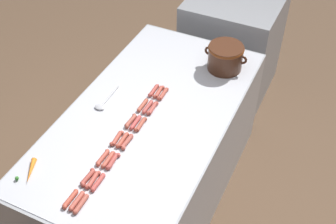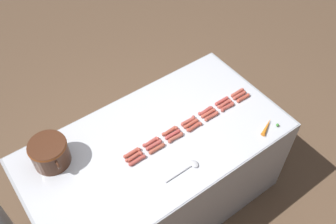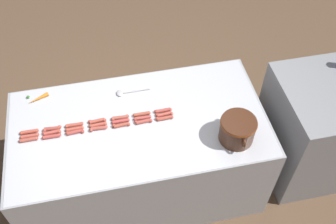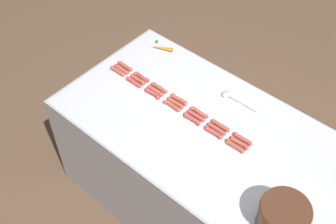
{
  "view_description": "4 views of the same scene",
  "coord_description": "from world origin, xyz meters",
  "px_view_note": "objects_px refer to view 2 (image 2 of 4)",
  "views": [
    {
      "loc": [
        1.0,
        -1.82,
        2.84
      ],
      "look_at": [
        0.13,
        0.02,
        0.92
      ],
      "focal_mm": 46.37,
      "sensor_mm": 36.0,
      "label": 1
    },
    {
      "loc": [
        -1.33,
        0.86,
        3.02
      ],
      "look_at": [
        0.14,
        -0.21,
        0.92
      ],
      "focal_mm": 39.37,
      "sensor_mm": 36.0,
      "label": 2
    },
    {
      "loc": [
        1.81,
        -0.15,
        3.19
      ],
      "look_at": [
        0.01,
        0.23,
        0.95
      ],
      "focal_mm": 41.92,
      "sensor_mm": 36.0,
      "label": 3
    },
    {
      "loc": [
        1.46,
        0.94,
        2.93
      ],
      "look_at": [
        0.1,
        -0.25,
        0.94
      ],
      "focal_mm": 46.44,
      "sensor_mm": 36.0,
      "label": 4
    }
  ],
  "objects_px": {
    "hot_dog_4": "(176,137)",
    "hot_dog_20": "(132,153)",
    "hot_dog_9": "(208,113)",
    "hot_dog_12": "(154,145)",
    "hot_dog_11": "(173,134)",
    "hot_dog_18": "(170,131)",
    "hot_dog_10": "(191,124)",
    "hot_dog_16": "(206,111)",
    "hot_dog_1": "(227,107)",
    "serving_spoon": "(189,167)",
    "carrot": "(267,127)",
    "hot_dog_5": "(157,149)",
    "hot_dog_13": "(134,157)",
    "hot_dog_15": "(222,101)",
    "hot_dog_2": "(212,116)",
    "hot_dog_19": "(151,142)",
    "hot_dog_17": "(188,121)",
    "hot_dog_0": "(243,98)",
    "hot_dog_8": "(225,104)",
    "hot_dog_3": "(194,127)",
    "hot_dog_14": "(237,92)",
    "hot_dog_7": "(239,95)"
  },
  "relations": [
    {
      "from": "hot_dog_4",
      "to": "hot_dog_20",
      "type": "bearing_deg",
      "value": 77.36
    },
    {
      "from": "hot_dog_4",
      "to": "hot_dog_9",
      "type": "distance_m",
      "value": 0.34
    },
    {
      "from": "hot_dog_9",
      "to": "hot_dog_12",
      "type": "relative_size",
      "value": 1.0
    },
    {
      "from": "hot_dog_11",
      "to": "hot_dog_18",
      "type": "distance_m",
      "value": 0.04
    },
    {
      "from": "hot_dog_10",
      "to": "hot_dog_18",
      "type": "relative_size",
      "value": 1.0
    },
    {
      "from": "hot_dog_16",
      "to": "hot_dog_20",
      "type": "relative_size",
      "value": 1.0
    },
    {
      "from": "hot_dog_10",
      "to": "hot_dog_20",
      "type": "relative_size",
      "value": 1.0
    },
    {
      "from": "hot_dog_9",
      "to": "hot_dog_16",
      "type": "height_order",
      "value": "same"
    },
    {
      "from": "hot_dog_1",
      "to": "serving_spoon",
      "type": "bearing_deg",
      "value": 113.67
    },
    {
      "from": "hot_dog_4",
      "to": "hot_dog_11",
      "type": "xyz_separation_m",
      "value": [
        0.03,
        0.0,
        0.0
      ]
    },
    {
      "from": "hot_dog_18",
      "to": "carrot",
      "type": "xyz_separation_m",
      "value": [
        -0.39,
        -0.61,
        0.0
      ]
    },
    {
      "from": "hot_dog_4",
      "to": "hot_dog_5",
      "type": "height_order",
      "value": "same"
    },
    {
      "from": "hot_dog_13",
      "to": "hot_dog_15",
      "type": "xyz_separation_m",
      "value": [
        0.04,
        -0.84,
        0.0
      ]
    },
    {
      "from": "hot_dog_2",
      "to": "hot_dog_5",
      "type": "bearing_deg",
      "value": 90.08
    },
    {
      "from": "hot_dog_19",
      "to": "hot_dog_20",
      "type": "relative_size",
      "value": 1.0
    },
    {
      "from": "hot_dog_4",
      "to": "hot_dog_10",
      "type": "height_order",
      "value": "same"
    },
    {
      "from": "hot_dog_17",
      "to": "hot_dog_20",
      "type": "xyz_separation_m",
      "value": [
        0.0,
        0.5,
        0.0
      ]
    },
    {
      "from": "hot_dog_4",
      "to": "hot_dog_17",
      "type": "relative_size",
      "value": 1.0
    },
    {
      "from": "hot_dog_0",
      "to": "hot_dog_5",
      "type": "distance_m",
      "value": 0.83
    },
    {
      "from": "hot_dog_10",
      "to": "hot_dog_17",
      "type": "height_order",
      "value": "same"
    },
    {
      "from": "serving_spoon",
      "to": "hot_dog_8",
      "type": "bearing_deg",
      "value": -63.53
    },
    {
      "from": "hot_dog_10",
      "to": "hot_dog_20",
      "type": "xyz_separation_m",
      "value": [
        0.04,
        0.5,
        0.0
      ]
    },
    {
      "from": "hot_dog_0",
      "to": "hot_dog_3",
      "type": "height_order",
      "value": "same"
    },
    {
      "from": "hot_dog_10",
      "to": "hot_dog_18",
      "type": "height_order",
      "value": "same"
    },
    {
      "from": "hot_dog_3",
      "to": "hot_dog_15",
      "type": "bearing_deg",
      "value": -77.41
    },
    {
      "from": "carrot",
      "to": "hot_dog_5",
      "type": "bearing_deg",
      "value": 67.44
    },
    {
      "from": "hot_dog_16",
      "to": "hot_dog_18",
      "type": "bearing_deg",
      "value": 89.38
    },
    {
      "from": "hot_dog_12",
      "to": "hot_dog_18",
      "type": "xyz_separation_m",
      "value": [
        0.04,
        -0.17,
        0.0
      ]
    },
    {
      "from": "hot_dog_0",
      "to": "hot_dog_5",
      "type": "xyz_separation_m",
      "value": [
        0.0,
        0.83,
        0.0
      ]
    },
    {
      "from": "hot_dog_12",
      "to": "hot_dog_18",
      "type": "distance_m",
      "value": 0.17
    },
    {
      "from": "hot_dog_13",
      "to": "hot_dog_18",
      "type": "distance_m",
      "value": 0.34
    },
    {
      "from": "hot_dog_11",
      "to": "hot_dog_14",
      "type": "relative_size",
      "value": 1.0
    },
    {
      "from": "hot_dog_11",
      "to": "hot_dog_20",
      "type": "distance_m",
      "value": 0.33
    },
    {
      "from": "hot_dog_14",
      "to": "hot_dog_18",
      "type": "distance_m",
      "value": 0.67
    },
    {
      "from": "hot_dog_14",
      "to": "hot_dog_20",
      "type": "relative_size",
      "value": 1.0
    },
    {
      "from": "hot_dog_4",
      "to": "hot_dog_19",
      "type": "relative_size",
      "value": 1.0
    },
    {
      "from": "hot_dog_4",
      "to": "hot_dog_15",
      "type": "height_order",
      "value": "same"
    },
    {
      "from": "hot_dog_16",
      "to": "hot_dog_5",
      "type": "bearing_deg",
      "value": 97.81
    },
    {
      "from": "hot_dog_11",
      "to": "hot_dog_17",
      "type": "distance_m",
      "value": 0.17
    },
    {
      "from": "hot_dog_11",
      "to": "hot_dog_20",
      "type": "height_order",
      "value": "same"
    },
    {
      "from": "hot_dog_1",
      "to": "hot_dog_12",
      "type": "relative_size",
      "value": 1.0
    },
    {
      "from": "carrot",
      "to": "hot_dog_10",
      "type": "bearing_deg",
      "value": 50.87
    },
    {
      "from": "hot_dog_2",
      "to": "hot_dog_7",
      "type": "height_order",
      "value": "same"
    },
    {
      "from": "hot_dog_3",
      "to": "serving_spoon",
      "type": "distance_m",
      "value": 0.35
    },
    {
      "from": "hot_dog_12",
      "to": "hot_dog_19",
      "type": "relative_size",
      "value": 1.0
    },
    {
      "from": "hot_dog_4",
      "to": "hot_dog_17",
      "type": "xyz_separation_m",
      "value": [
        0.07,
        -0.17,
        0.0
      ]
    },
    {
      "from": "hot_dog_0",
      "to": "hot_dog_19",
      "type": "bearing_deg",
      "value": 84.82
    },
    {
      "from": "hot_dog_2",
      "to": "hot_dog_13",
      "type": "bearing_deg",
      "value": 86.95
    },
    {
      "from": "hot_dog_2",
      "to": "hot_dog_3",
      "type": "relative_size",
      "value": 1.0
    },
    {
      "from": "hot_dog_3",
      "to": "hot_dog_7",
      "type": "relative_size",
      "value": 1.0
    }
  ]
}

